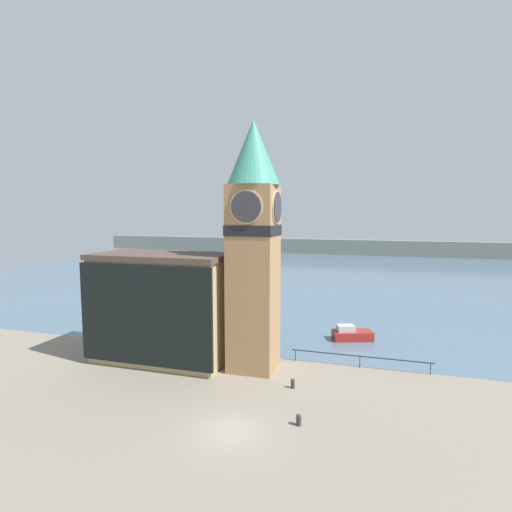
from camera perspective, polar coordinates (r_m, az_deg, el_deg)
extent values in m
plane|color=gray|center=(27.79, -3.89, -23.71)|extent=(160.00, 160.00, 0.00)
cube|color=slate|center=(97.43, 11.32, -2.12)|extent=(160.00, 120.00, 0.00)
cube|color=gray|center=(136.80, 12.86, 1.25)|extent=(180.00, 3.00, 5.00)
cube|color=#232328|center=(38.04, 14.64, -13.69)|extent=(12.33, 0.08, 0.08)
cylinder|color=#232328|center=(38.79, 5.66, -13.94)|extent=(0.07, 0.07, 1.05)
cylinder|color=#232328|center=(38.22, 14.62, -14.43)|extent=(0.07, 0.07, 1.05)
cylinder|color=#232328|center=(38.54, 23.66, -14.58)|extent=(0.07, 0.07, 1.05)
cube|color=#9E754C|center=(34.99, -0.36, -3.27)|extent=(3.96, 3.96, 16.21)
cube|color=black|center=(34.55, -0.36, 3.72)|extent=(4.08, 4.08, 0.90)
cylinder|color=tan|center=(32.58, -1.41, 7.04)|extent=(2.80, 0.12, 2.80)
cylinder|color=#333338|center=(32.50, -1.45, 7.04)|extent=(2.54, 0.12, 2.54)
cylinder|color=tan|center=(33.99, 2.95, 6.99)|extent=(0.12, 2.80, 2.80)
cylinder|color=#333338|center=(33.97, 3.09, 6.99)|extent=(0.12, 2.54, 2.54)
cone|color=teal|center=(34.90, -0.37, 14.59)|extent=(4.55, 4.55, 5.49)
cube|color=tan|center=(38.88, -13.19, -7.44)|extent=(12.24, 5.98, 9.61)
cube|color=#4C3D33|center=(38.02, -13.38, -0.01)|extent=(12.64, 6.38, 0.50)
cube|color=black|center=(36.22, -15.68, -8.20)|extent=(12.74, 0.30, 8.84)
cube|color=maroon|center=(45.81, 13.61, -10.96)|extent=(4.64, 3.23, 0.98)
cube|color=#B2B2B2|center=(45.37, 12.70, -10.02)|extent=(2.21, 1.90, 0.66)
cylinder|color=#2D2D33|center=(33.35, 5.28, -17.79)|extent=(0.32, 0.32, 0.62)
sphere|color=#2D2D33|center=(33.23, 5.29, -17.30)|extent=(0.34, 0.34, 0.34)
cylinder|color=#2D2D33|center=(28.36, 6.12, -22.39)|extent=(0.34, 0.34, 0.60)
sphere|color=#2D2D33|center=(28.22, 6.13, -21.85)|extent=(0.35, 0.35, 0.35)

